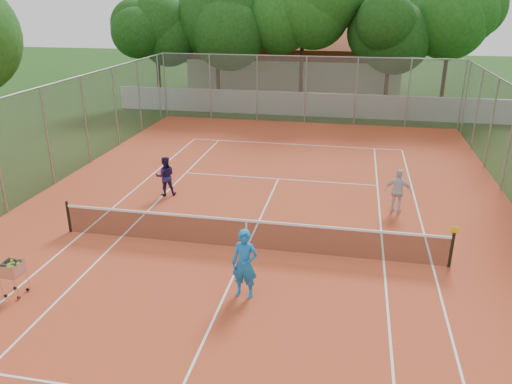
% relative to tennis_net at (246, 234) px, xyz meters
% --- Properties ---
extents(ground, '(120.00, 120.00, 0.00)m').
position_rel_tennis_net_xyz_m(ground, '(0.00, 0.00, -0.51)').
color(ground, '#16360E').
rests_on(ground, ground).
extents(court_pad, '(18.00, 34.00, 0.02)m').
position_rel_tennis_net_xyz_m(court_pad, '(0.00, 0.00, -0.50)').
color(court_pad, '#BA4624').
rests_on(court_pad, ground).
extents(court_lines, '(10.98, 23.78, 0.01)m').
position_rel_tennis_net_xyz_m(court_lines, '(0.00, 0.00, -0.49)').
color(court_lines, white).
rests_on(court_lines, court_pad).
extents(tennis_net, '(11.88, 0.10, 0.98)m').
position_rel_tennis_net_xyz_m(tennis_net, '(0.00, 0.00, 0.00)').
color(tennis_net, black).
rests_on(tennis_net, court_pad).
extents(perimeter_fence, '(18.00, 34.00, 4.00)m').
position_rel_tennis_net_xyz_m(perimeter_fence, '(0.00, 0.00, 1.49)').
color(perimeter_fence, slate).
rests_on(perimeter_fence, ground).
extents(boundary_wall, '(26.00, 0.30, 1.50)m').
position_rel_tennis_net_xyz_m(boundary_wall, '(0.00, 19.00, 0.24)').
color(boundary_wall, silver).
rests_on(boundary_wall, ground).
extents(clubhouse, '(16.40, 9.00, 4.40)m').
position_rel_tennis_net_xyz_m(clubhouse, '(-2.00, 29.00, 1.69)').
color(clubhouse, beige).
rests_on(clubhouse, ground).
extents(tropical_trees, '(29.00, 19.00, 10.00)m').
position_rel_tennis_net_xyz_m(tropical_trees, '(0.00, 22.00, 4.49)').
color(tropical_trees, '#0E330C').
rests_on(tropical_trees, ground).
extents(player_near, '(0.72, 0.51, 1.85)m').
position_rel_tennis_net_xyz_m(player_near, '(0.52, -2.57, 0.44)').
color(player_near, blue).
rests_on(player_near, court_pad).
extents(player_far_left, '(0.92, 0.83, 1.55)m').
position_rel_tennis_net_xyz_m(player_far_left, '(-4.02, 3.75, 0.29)').
color(player_far_left, '#211849').
rests_on(player_far_left, court_pad).
extents(player_far_right, '(1.00, 0.55, 1.61)m').
position_rel_tennis_net_xyz_m(player_far_right, '(4.68, 3.76, 0.31)').
color(player_far_right, silver).
rests_on(player_far_right, court_pad).
extents(ball_hopper, '(0.52, 0.52, 1.02)m').
position_rel_tennis_net_xyz_m(ball_hopper, '(-5.31, -3.69, 0.02)').
color(ball_hopper, '#B0B0B7').
rests_on(ball_hopper, court_pad).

